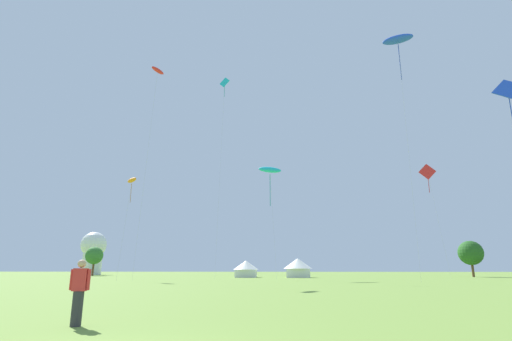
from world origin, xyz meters
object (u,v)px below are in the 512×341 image
person_spectator (79,293)px  tree_distant_left (94,256)px  observatory_dome (93,251)px  kite_cyan_diamond (224,87)px  kite_blue_diamond (508,91)px  kite_blue_parafoil (398,40)px  kite_cyan_parafoil (270,170)px  kite_red_diamond (428,173)px  kite_orange_parafoil (132,180)px  kite_red_parafoil (158,71)px  festival_tent_right (298,267)px  festival_tent_center (246,268)px  tree_distant_right (471,253)px

person_spectator → tree_distant_left: 84.12m
observatory_dome → kite_cyan_diamond: bearing=-43.7°
kite_blue_diamond → observatory_dome: size_ratio=1.99×
kite_blue_parafoil → kite_cyan_parafoil: (-17.57, 10.98, -14.69)m
kite_red_diamond → kite_cyan_parafoil: size_ratio=1.06×
kite_orange_parafoil → tree_distant_left: 41.98m
kite_orange_parafoil → person_spectator: 45.18m
person_spectator → observatory_dome: bearing=116.7°
kite_blue_parafoil → kite_cyan_diamond: bearing=151.4°
kite_cyan_diamond → person_spectator: bearing=-84.6°
kite_blue_parafoil → kite_red_parafoil: kite_blue_parafoil is taller
kite_red_parafoil → kite_red_diamond: kite_red_parafoil is taller
festival_tent_right → tree_distant_left: bearing=161.5°
kite_cyan_diamond → kite_cyan_parafoil: kite_cyan_diamond is taller
kite_blue_diamond → festival_tent_center: 47.26m
kite_cyan_parafoil → tree_distant_left: size_ratio=2.70×
kite_blue_diamond → tree_distant_left: kite_blue_diamond is taller
kite_orange_parafoil → festival_tent_center: kite_orange_parafoil is taller
kite_cyan_parafoil → observatory_dome: bearing=139.3°
kite_blue_diamond → kite_cyan_diamond: (-34.14, 20.85, 12.09)m
kite_blue_diamond → kite_blue_parafoil: bearing=141.3°
kite_blue_diamond → person_spectator: kite_blue_diamond is taller
kite_cyan_diamond → kite_red_parafoil: bearing=-124.1°
kite_blue_parafoil → person_spectator: kite_blue_parafoil is taller
kite_red_diamond → observatory_dome: 82.02m
kite_red_parafoil → person_spectator: size_ratio=17.12×
kite_orange_parafoil → festival_tent_center: 26.81m
kite_red_parafoil → person_spectator: bearing=-72.2°
kite_blue_diamond → kite_cyan_diamond: 41.79m
kite_cyan_parafoil → tree_distant_right: size_ratio=2.55×
kite_orange_parafoil → kite_cyan_diamond: (10.89, 10.18, 18.64)m
kite_orange_parafoil → observatory_dome: (-28.92, 48.22, -7.31)m
festival_tent_right → kite_orange_parafoil: bearing=-139.3°
kite_blue_parafoil → person_spectator: 51.83m
kite_orange_parafoil → kite_blue_parafoil: size_ratio=0.44×
kite_blue_diamond → person_spectator: 45.99m
kite_blue_parafoil → kite_orange_parafoil: bearing=174.2°
kite_red_diamond → festival_tent_right: kite_red_diamond is taller
kite_red_diamond → tree_distant_right: (11.73, 15.26, -12.03)m
kite_blue_diamond → observatory_dome: 95.55m
kite_orange_parafoil → kite_red_parafoil: bearing=-23.3°
observatory_dome → festival_tent_right: bearing=-28.8°
kite_orange_parafoil → kite_red_parafoil: size_ratio=0.47×
kite_orange_parafoil → festival_tent_center: bearing=55.0°
kite_cyan_parafoil → festival_tent_right: 19.55m
kite_orange_parafoil → festival_tent_right: bearing=40.7°
kite_cyan_diamond → festival_tent_center: kite_cyan_diamond is taller
person_spectator → festival_tent_center: bearing=91.7°
kite_red_parafoil → festival_tent_right: (19.85, 21.10, -27.29)m
kite_red_parafoil → festival_tent_center: size_ratio=6.60×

